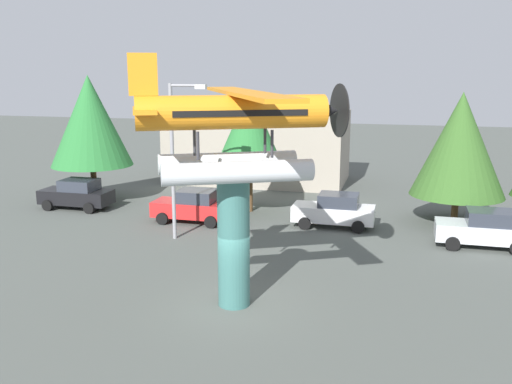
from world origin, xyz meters
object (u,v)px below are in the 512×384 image
at_px(tree_west, 90,121).
at_px(car_near_black, 77,194).
at_px(storefront_building, 259,146).
at_px(car_mid_red, 193,206).
at_px(floatplane_monument, 237,127).
at_px(car_far_white, 335,210).
at_px(streetlight_primary, 176,150).
at_px(tree_east, 249,131).
at_px(tree_center_back, 460,145).
at_px(car_distant_silver, 485,229).
at_px(display_pedestal, 234,242).

bearing_deg(tree_west, car_near_black, -87.25).
bearing_deg(storefront_building, car_mid_red, -92.29).
bearing_deg(storefront_building, floatplane_monument, -77.44).
xyz_separation_m(car_far_white, tree_west, (-15.23, 2.18, 4.11)).
bearing_deg(floatplane_monument, streetlight_primary, 99.66).
xyz_separation_m(tree_east, tree_center_back, (11.24, 0.24, -0.44)).
relative_size(streetlight_primary, tree_center_back, 1.07).
height_order(floatplane_monument, streetlight_primary, floatplane_monument).
xyz_separation_m(car_near_black, streetlight_primary, (8.09, -4.12, 3.45)).
bearing_deg(tree_east, car_far_white, -21.93).
relative_size(floatplane_monument, car_distant_silver, 2.33).
relative_size(car_mid_red, tree_west, 0.54).
bearing_deg(car_distant_silver, tree_west, -9.93).
bearing_deg(car_distant_silver, display_pedestal, 44.40).
xyz_separation_m(car_mid_red, streetlight_primary, (0.41, -3.05, 3.45)).
relative_size(display_pedestal, floatplane_monument, 0.46).
relative_size(storefront_building, tree_east, 1.81).
distance_m(car_near_black, car_far_white, 15.12).
xyz_separation_m(car_distant_silver, tree_center_back, (-0.96, 4.03, 3.34)).
bearing_deg(car_distant_silver, storefront_building, -42.72).
bearing_deg(car_distant_silver, tree_center_back, -76.56).
bearing_deg(tree_center_back, floatplane_monument, -122.08).
height_order(car_mid_red, storefront_building, storefront_building).
bearing_deg(floatplane_monument, car_mid_red, 91.97).
height_order(display_pedestal, floatplane_monument, floatplane_monument).
distance_m(streetlight_primary, tree_east, 6.39).
xyz_separation_m(storefront_building, tree_west, (-8.27, -9.04, 2.41)).
relative_size(car_near_black, tree_east, 0.60).
bearing_deg(car_far_white, car_near_black, -0.35).
height_order(car_near_black, car_mid_red, same).
bearing_deg(car_distant_silver, tree_east, -17.27).
relative_size(car_mid_red, storefront_building, 0.33).
distance_m(display_pedestal, floatplane_monument, 3.92).
bearing_deg(streetlight_primary, storefront_building, 89.71).
relative_size(tree_west, tree_east, 1.11).
distance_m(floatplane_monument, storefront_building, 22.76).
relative_size(floatplane_monument, car_mid_red, 2.33).
distance_m(floatplane_monument, car_distant_silver, 13.86).
height_order(car_mid_red, tree_center_back, tree_center_back).
distance_m(streetlight_primary, storefront_building, 15.35).
xyz_separation_m(car_near_black, car_mid_red, (7.68, -1.06, 0.00)).
relative_size(car_far_white, tree_west, 0.54).
bearing_deg(car_mid_red, display_pedestal, 118.21).
xyz_separation_m(floatplane_monument, tree_center_back, (8.17, 13.03, -1.95)).
bearing_deg(streetlight_primary, tree_center_back, 25.75).
relative_size(car_mid_red, tree_center_back, 0.61).
relative_size(car_far_white, tree_center_back, 0.61).
height_order(car_mid_red, streetlight_primary, streetlight_primary).
height_order(floatplane_monument, storefront_building, floatplane_monument).
bearing_deg(tree_west, floatplane_monument, -44.43).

